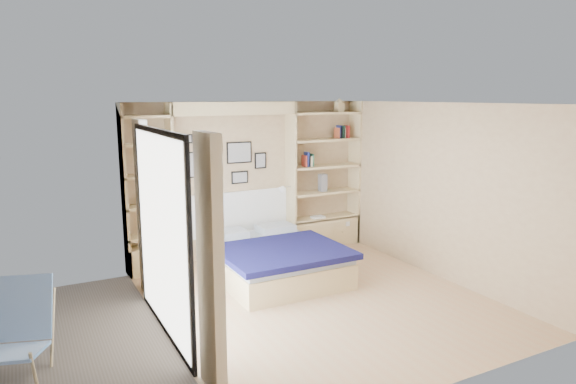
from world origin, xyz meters
TOP-DOWN VIEW (x-y plane):
  - ground at (0.00, 0.00)m, footprint 4.50×4.50m
  - room_shell at (-0.39, 1.52)m, footprint 4.50×4.50m
  - bed at (-0.14, 1.07)m, footprint 1.71×2.23m
  - photo_gallery at (-0.45, 2.22)m, footprint 1.48×0.02m
  - reading_lamps at (-0.30, 2.00)m, footprint 1.92×0.12m
  - shelf_decor at (1.08, 2.07)m, footprint 3.52×0.23m
  - deck at (-3.60, 0.00)m, footprint 3.20×4.00m
  - deck_chair at (-3.41, -0.22)m, footprint 0.77×1.01m

SIDE VIEW (x-z plane):
  - ground at x=0.00m, z-range 0.00..0.00m
  - deck at x=-3.60m, z-range -0.03..0.03m
  - bed at x=-0.14m, z-range -0.26..0.81m
  - deck_chair at x=-3.41m, z-range -0.02..0.88m
  - room_shell at x=-0.39m, z-range -1.17..3.33m
  - reading_lamps at x=-0.30m, z-range 1.03..1.17m
  - photo_gallery at x=-0.45m, z-range 1.19..2.01m
  - shelf_decor at x=1.08m, z-range 0.68..2.71m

